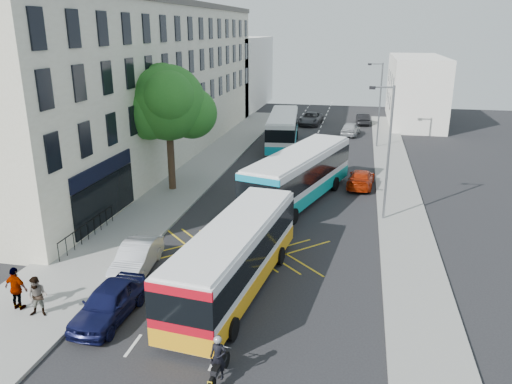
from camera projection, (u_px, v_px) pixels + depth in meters
The scene contains 22 objects.
ground at pixel (236, 312), 20.69m from camera, with size 120.00×120.00×0.00m, color black.
pavement_left at pixel (173, 189), 36.27m from camera, with size 5.00×70.00×0.15m, color gray.
pavement_right at pixel (400, 204), 33.15m from camera, with size 3.00×70.00×0.15m, color gray.
terrace_main at pixel (149, 81), 44.08m from camera, with size 8.30×45.00×13.50m.
terrace_far at pixel (234, 73), 73.00m from camera, with size 8.00×20.00×10.00m, color silver.
building_right at pixel (415, 89), 61.93m from camera, with size 6.00×18.00×8.00m, color silver.
street_tree at pixel (168, 104), 34.30m from camera, with size 6.30×5.70×8.80m.
lamp_near at pixel (387, 147), 29.20m from camera, with size 1.45×0.15×8.00m.
lamp_far at pixel (379, 101), 47.80m from camera, with size 1.45×0.15×8.00m.
railings at pixel (88, 230), 27.28m from camera, with size 0.08×5.60×1.14m, color black, non-canonical shape.
bus_near at pixel (235, 256), 22.07m from camera, with size 3.77×11.23×3.10m.
bus_mid at pixel (299, 175), 33.51m from camera, with size 6.15×12.58×3.45m.
bus_far at pixel (283, 129), 49.53m from camera, with size 3.84×11.72×3.24m.
motorbike at pixel (218, 360), 16.46m from camera, with size 0.61×1.94×1.72m.
parked_car_blue at pixel (109, 303), 20.04m from camera, with size 1.71×4.26×1.45m, color #0D1037.
parked_car_silver at pixel (137, 258), 24.02m from camera, with size 1.48×4.25×1.40m, color #AEB0B6.
red_hatchback at pixel (361, 178), 36.91m from camera, with size 1.80×4.43×1.29m, color #AD2507.
distant_car_grey at pixel (311, 119), 60.93m from camera, with size 2.42×5.26×1.46m, color #3A3B40.
distant_car_silver at pixel (351, 129), 54.79m from camera, with size 1.71×4.25×1.45m, color #A1A4A8.
distant_car_dark at pixel (363, 119), 61.10m from camera, with size 1.43×4.11×1.36m, color black.
pedestrian_near at pixel (37, 297), 19.93m from camera, with size 0.83×0.65×1.71m, color gray.
pedestrian_far at pixel (16, 289), 20.39m from camera, with size 1.10×0.46×1.88m, color gray.
Camera 1 is at (4.52, -17.54, 11.21)m, focal length 35.00 mm.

